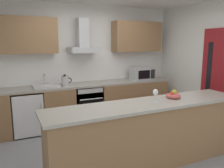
# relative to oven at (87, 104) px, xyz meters

# --- Properties ---
(ground) EXTENTS (5.28, 4.61, 0.02)m
(ground) POSITION_rel_oven_xyz_m (0.10, -1.46, -0.47)
(ground) COLOR gray
(wall_back) EXTENTS (5.28, 0.12, 2.60)m
(wall_back) POSITION_rel_oven_xyz_m (0.10, 0.41, 0.84)
(wall_back) COLOR white
(wall_back) RESTS_ON ground
(wall_right) EXTENTS (0.12, 4.61, 2.60)m
(wall_right) POSITION_rel_oven_xyz_m (2.30, -1.46, 0.84)
(wall_right) COLOR white
(wall_right) RESTS_ON ground
(backsplash_tile) EXTENTS (3.64, 0.02, 0.66)m
(backsplash_tile) POSITION_rel_oven_xyz_m (0.10, 0.33, 0.77)
(backsplash_tile) COLOR white
(counter_back) EXTENTS (3.77, 0.60, 0.90)m
(counter_back) POSITION_rel_oven_xyz_m (0.10, 0.03, -0.01)
(counter_back) COLOR olive
(counter_back) RESTS_ON ground
(counter_island) EXTENTS (3.01, 0.64, 0.95)m
(counter_island) POSITION_rel_oven_xyz_m (0.25, -2.01, 0.02)
(counter_island) COLOR olive
(counter_island) RESTS_ON ground
(upper_cabinets) EXTENTS (3.72, 0.32, 0.70)m
(upper_cabinets) POSITION_rel_oven_xyz_m (0.10, 0.18, 1.45)
(upper_cabinets) COLOR olive
(side_door) EXTENTS (0.08, 0.85, 2.05)m
(side_door) POSITION_rel_oven_xyz_m (2.23, -1.50, 0.57)
(side_door) COLOR maroon
(side_door) RESTS_ON ground
(oven) EXTENTS (0.60, 0.62, 0.80)m
(oven) POSITION_rel_oven_xyz_m (0.00, 0.00, 0.00)
(oven) COLOR slate
(oven) RESTS_ON ground
(refrigerator) EXTENTS (0.58, 0.60, 0.85)m
(refrigerator) POSITION_rel_oven_xyz_m (-1.22, -0.00, -0.03)
(refrigerator) COLOR white
(refrigerator) RESTS_ON ground
(microwave) EXTENTS (0.50, 0.38, 0.30)m
(microwave) POSITION_rel_oven_xyz_m (1.40, -0.03, 0.59)
(microwave) COLOR #B7BABC
(microwave) RESTS_ON counter_back
(sink) EXTENTS (0.50, 0.40, 0.26)m
(sink) POSITION_rel_oven_xyz_m (-0.84, 0.01, 0.47)
(sink) COLOR silver
(sink) RESTS_ON counter_back
(kettle) EXTENTS (0.29, 0.15, 0.24)m
(kettle) POSITION_rel_oven_xyz_m (-0.46, -0.03, 0.55)
(kettle) COLOR #B7BABC
(kettle) RESTS_ON counter_back
(range_hood) EXTENTS (0.62, 0.45, 0.72)m
(range_hood) POSITION_rel_oven_xyz_m (-0.00, 0.13, 1.33)
(range_hood) COLOR #B7BABC
(wine_glass) EXTENTS (0.08, 0.08, 0.18)m
(wine_glass) POSITION_rel_oven_xyz_m (0.36, -1.99, 0.61)
(wine_glass) COLOR silver
(wine_glass) RESTS_ON counter_island
(fruit_bowl) EXTENTS (0.22, 0.22, 0.13)m
(fruit_bowl) POSITION_rel_oven_xyz_m (0.71, -1.95, 0.53)
(fruit_bowl) COLOR #B24C47
(fruit_bowl) RESTS_ON counter_island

